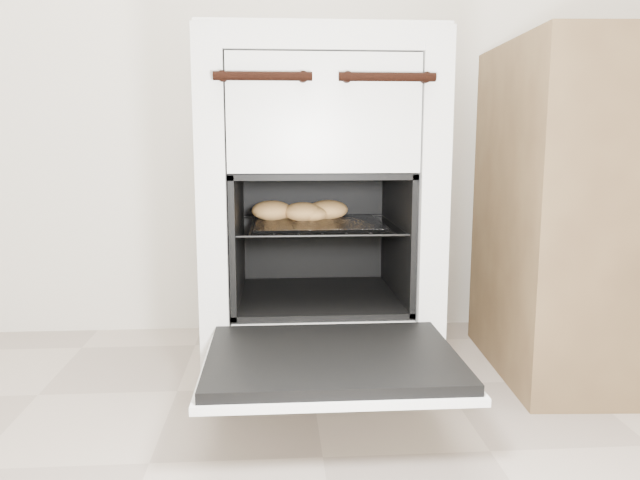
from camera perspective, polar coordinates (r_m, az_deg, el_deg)
The scene contains 5 objects.
stove at distance 1.64m, azimuth -0.33°, elevation 2.35°, with size 0.56×0.62×0.85m.
oven_door at distance 1.24m, azimuth 1.11°, elevation -10.99°, with size 0.50×0.39×0.04m.
oven_rack at distance 1.58m, azimuth -0.19°, elevation 1.40°, with size 0.40×0.39×0.01m.
foil_sheet at distance 1.56m, azimuth -0.14°, elevation 1.51°, with size 0.31×0.28×0.01m, color white.
baked_rolls at distance 1.60m, azimuth -1.48°, elevation 2.66°, with size 0.28×0.17×0.05m.
Camera 1 is at (-0.09, -0.43, 0.61)m, focal length 35.00 mm.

